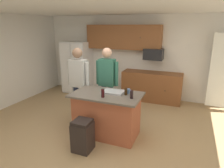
% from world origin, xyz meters
% --- Properties ---
extents(floor, '(7.04, 7.04, 0.00)m').
position_xyz_m(floor, '(0.00, 0.00, 0.00)').
color(floor, tan).
rests_on(floor, ground).
extents(ceiling, '(7.04, 7.04, 0.00)m').
position_xyz_m(ceiling, '(0.00, 0.00, 2.60)').
color(ceiling, white).
extents(back_wall, '(6.40, 0.10, 2.60)m').
position_xyz_m(back_wall, '(0.00, 2.80, 1.30)').
color(back_wall, white).
rests_on(back_wall, ground).
extents(cabinet_run_upper, '(2.40, 0.38, 0.75)m').
position_xyz_m(cabinet_run_upper, '(-0.40, 2.60, 1.93)').
color(cabinet_run_upper, brown).
extents(cabinet_run_lower, '(1.80, 0.63, 0.90)m').
position_xyz_m(cabinet_run_lower, '(0.60, 2.48, 0.45)').
color(cabinet_run_lower, brown).
rests_on(cabinet_run_lower, ground).
extents(refrigerator, '(0.89, 0.76, 1.76)m').
position_xyz_m(refrigerator, '(-2.00, 2.38, 0.88)').
color(refrigerator, white).
rests_on(refrigerator, ground).
extents(microwave_over_range, '(0.56, 0.40, 0.32)m').
position_xyz_m(microwave_over_range, '(0.60, 2.50, 1.45)').
color(microwave_over_range, black).
extents(kitchen_island, '(1.43, 0.84, 0.92)m').
position_xyz_m(kitchen_island, '(0.13, 0.05, 0.47)').
color(kitchen_island, '#AD5638').
rests_on(kitchen_island, ground).
extents(person_elder_center, '(0.57, 0.23, 1.78)m').
position_xyz_m(person_elder_center, '(-0.78, 0.46, 1.04)').
color(person_elder_center, '#232D4C').
rests_on(person_elder_center, ground).
extents(person_guest_left, '(0.57, 0.23, 1.78)m').
position_xyz_m(person_guest_left, '(-0.18, 0.79, 1.03)').
color(person_guest_left, '#232D4C').
rests_on(person_guest_left, ground).
extents(mug_ceramic_white, '(0.13, 0.09, 0.10)m').
position_xyz_m(mug_ceramic_white, '(0.53, 0.25, 0.97)').
color(mug_ceramic_white, '#4C6B99').
rests_on(mug_ceramic_white, kitchen_island).
extents(tumbler_amber, '(0.06, 0.06, 0.14)m').
position_xyz_m(tumbler_amber, '(0.52, 0.13, 0.99)').
color(tumbler_amber, black).
rests_on(tumbler_amber, kitchen_island).
extents(glass_short_whisky, '(0.06, 0.06, 0.16)m').
position_xyz_m(glass_short_whisky, '(0.14, -0.16, 1.00)').
color(glass_short_whisky, black).
rests_on(glass_short_whisky, kitchen_island).
extents(glass_dark_ale, '(0.06, 0.06, 0.15)m').
position_xyz_m(glass_dark_ale, '(0.68, -0.01, 1.00)').
color(glass_dark_ale, black).
rests_on(glass_dark_ale, kitchen_island).
extents(serving_tray, '(0.44, 0.30, 0.04)m').
position_xyz_m(serving_tray, '(0.24, 0.15, 0.94)').
color(serving_tray, '#B7B7BC').
rests_on(serving_tray, kitchen_island).
extents(trash_bin, '(0.34, 0.34, 0.61)m').
position_xyz_m(trash_bin, '(-0.06, -0.65, 0.30)').
color(trash_bin, black).
rests_on(trash_bin, ground).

